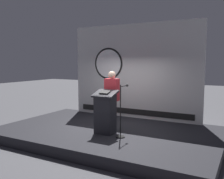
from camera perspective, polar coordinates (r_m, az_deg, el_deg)
ground_plane at (r=7.72m, az=-0.82°, el=-11.06°), size 40.00×40.00×0.00m
stage_platform at (r=7.68m, az=-0.82°, el=-9.99°), size 6.40×4.00×0.30m
banner_display at (r=9.04m, az=4.79°, el=4.07°), size 4.82×0.12×3.33m
podium at (r=7.07m, az=-1.56°, el=-5.25°), size 0.64×0.49×1.22m
speaker_person at (r=7.45m, az=-0.02°, el=-2.32°), size 0.40×0.26×1.73m
microphone_stand at (r=6.75m, az=2.13°, el=-6.61°), size 0.24×0.56×1.41m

